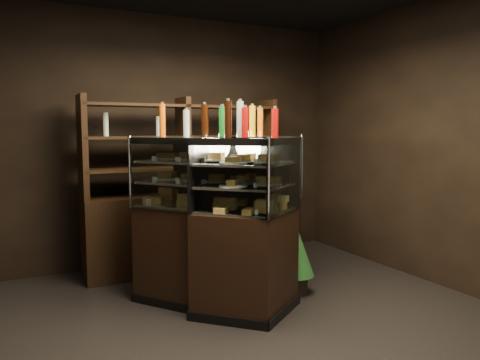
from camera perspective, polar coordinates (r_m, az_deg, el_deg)
name	(u,v)px	position (r m, az deg, el deg)	size (l,w,h in m)	color
ground	(241,344)	(3.79, 0.13, -19.39)	(5.00, 5.00, 0.00)	black
room_shell	(241,87)	(3.44, 0.14, 11.27)	(5.02, 5.02, 3.01)	black
display_case	(233,247)	(4.50, -0.81, -8.14)	(1.85, 1.60, 1.58)	black
food_display	(233,174)	(4.38, -0.81, 0.71)	(1.36, 1.16, 0.48)	#DEB54F
bottles_top	(233,122)	(4.37, -0.84, 7.12)	(1.19, 1.02, 0.30)	black
potted_conifer	(295,248)	(4.73, 6.78, -8.26)	(0.38, 0.38, 0.81)	black
back_shelving	(184,218)	(5.52, -6.81, -4.61)	(2.29, 0.43, 2.00)	black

